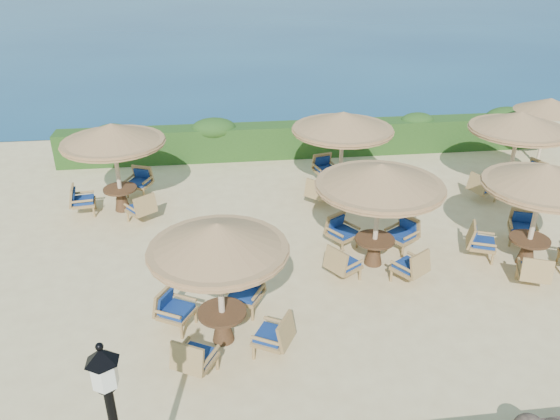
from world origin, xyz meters
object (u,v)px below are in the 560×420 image
Objects in this scene: extra_parasol at (550,105)px; cafe_set_4 at (342,134)px; cafe_set_3 at (114,148)px; cafe_set_1 at (379,195)px; cafe_set_5 at (518,132)px; cafe_set_0 at (219,265)px; cafe_set_2 at (540,197)px.

cafe_set_4 reaches higher than extra_parasol.
extra_parasol is 0.83× the size of cafe_set_3.
cafe_set_3 is (-6.54, 3.80, 0.05)m from cafe_set_1.
cafe_set_1 is 6.31m from cafe_set_5.
cafe_set_5 is at bearing -136.60° from extra_parasol.
cafe_set_3 is (-2.78, 6.21, 0.15)m from cafe_set_0.
cafe_set_0 is 0.91× the size of cafe_set_4.
cafe_set_1 is (3.76, 2.42, 0.10)m from cafe_set_0.
cafe_set_3 is 0.95× the size of cafe_set_4.
cafe_set_4 is at bearing 89.06° from cafe_set_1.
cafe_set_2 is 0.98× the size of cafe_set_5.
cafe_set_1 is at bearing 173.00° from cafe_set_2.
cafe_set_1 and cafe_set_5 have the same top height.
extra_parasol is at bearing 11.52° from cafe_set_4.
cafe_set_0 is at bearing -165.34° from cafe_set_2.
extra_parasol is 13.89m from cafe_set_0.
cafe_set_2 is 11.12m from cafe_set_3.
cafe_set_1 is at bearing -143.28° from extra_parasol.
cafe_set_1 is at bearing -90.94° from cafe_set_4.
cafe_set_0 is 0.98× the size of cafe_set_2.
cafe_set_4 is (-7.48, -1.53, -0.21)m from extra_parasol.
cafe_set_2 is (-3.82, -6.09, -0.36)m from extra_parasol.
cafe_set_5 is (5.27, 3.47, 0.15)m from cafe_set_1.
cafe_set_5 is (11.81, -0.32, 0.10)m from cafe_set_3.
cafe_set_3 is at bearing 114.12° from cafe_set_0.
cafe_set_1 and cafe_set_4 have the same top height.
cafe_set_2 is at bearing -111.40° from cafe_set_5.
cafe_set_0 is at bearing -144.56° from extra_parasol.
cafe_set_0 is 0.96× the size of cafe_set_3.
extra_parasol is 0.79× the size of cafe_set_4.
cafe_set_1 is 4.11m from cafe_set_4.
extra_parasol is at bearing 7.42° from cafe_set_3.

